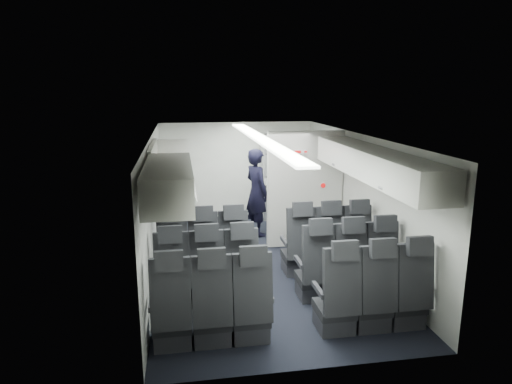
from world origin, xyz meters
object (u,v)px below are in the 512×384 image
object	(u,v)px
seat_row_front	(266,252)
seat_row_rear	(295,305)
flight_attendant	(257,192)
seat_row_mid	(278,275)
galley_unit	(281,176)
carry_on_bag	(172,163)
boarding_door	(161,192)

from	to	relation	value
seat_row_front	seat_row_rear	xyz separation A→B (m)	(0.00, -1.80, 0.00)
seat_row_front	flight_attendant	size ratio (longest dim) A/B	1.91
seat_row_mid	galley_unit	world-z (taller)	galley_unit
seat_row_rear	carry_on_bag	xyz separation A→B (m)	(-1.39, 1.90, 1.42)
boarding_door	seat_row_front	bearing A→B (deg)	-51.84
galley_unit	seat_row_rear	bearing A→B (deg)	-100.65
seat_row_mid	seat_row_rear	bearing A→B (deg)	-90.00
seat_row_mid	galley_unit	bearing A→B (deg)	77.12
galley_unit	boarding_door	size ratio (longest dim) A/B	1.02
seat_row_mid	boarding_door	xyz separation A→B (m)	(-1.64, 2.99, 0.55)
seat_row_front	carry_on_bag	bearing A→B (deg)	175.81
seat_row_rear	boarding_door	distance (m)	4.25
seat_row_front	boarding_door	world-z (taller)	boarding_door
seat_row_rear	boarding_door	size ratio (longest dim) A/B	1.79
seat_row_front	flight_attendant	world-z (taller)	flight_attendant
seat_row_mid	flight_attendant	distance (m)	3.05
galley_unit	flight_attendant	xyz separation A→B (m)	(-0.74, -1.14, -0.08)
seat_row_front	seat_row_mid	bearing A→B (deg)	-90.00
galley_unit	flight_attendant	size ratio (longest dim) A/B	1.09
galley_unit	flight_attendant	bearing A→B (deg)	-122.82
seat_row_rear	galley_unit	distance (m)	5.17
seat_row_mid	flight_attendant	xyz separation A→B (m)	(0.21, 3.01, 0.47)
seat_row_rear	boarding_door	world-z (taller)	boarding_door
galley_unit	flight_attendant	world-z (taller)	galley_unit
seat_row_rear	carry_on_bag	bearing A→B (deg)	126.09
seat_row_front	carry_on_bag	world-z (taller)	carry_on_bag
boarding_door	galley_unit	bearing A→B (deg)	24.28
seat_row_front	carry_on_bag	distance (m)	1.99
seat_row_front	galley_unit	distance (m)	3.43
seat_row_mid	carry_on_bag	world-z (taller)	carry_on_bag
boarding_door	carry_on_bag	world-z (taller)	carry_on_bag
seat_row_rear	flight_attendant	xyz separation A→B (m)	(0.21, 3.91, 0.47)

